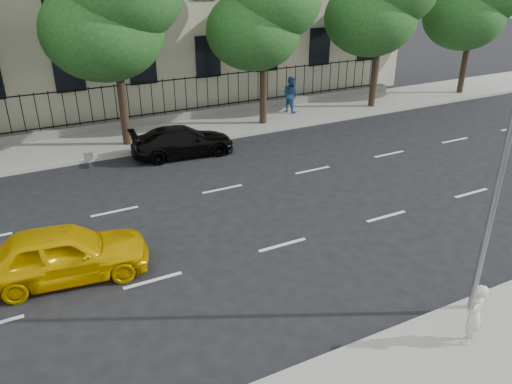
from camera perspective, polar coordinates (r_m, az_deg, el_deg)
ground at (r=13.38m, az=8.47°, el=-10.97°), size 120.00×120.00×0.00m
far_sidewalk at (r=24.80m, az=-10.41°, el=6.56°), size 60.00×4.00×0.15m
lane_markings at (r=16.83m, az=-0.79°, el=-2.52°), size 49.60×4.62×0.01m
iron_fence at (r=26.20m, az=-11.65°, el=8.77°), size 30.00×0.50×2.20m
street_light at (r=11.69m, az=25.51°, el=9.48°), size 0.25×3.32×8.05m
tree_d at (r=24.94m, az=0.79°, el=20.62°), size 5.34×4.94×8.84m
yellow_taxi at (r=14.23m, az=-21.18°, el=-6.56°), size 4.61×2.34×1.50m
black_sedan at (r=21.91m, az=-8.38°, el=5.77°), size 4.57×2.21×1.28m
woman_near at (r=11.99m, az=23.67°, el=-12.69°), size 0.64×0.55×1.48m
pedestrian_far at (r=27.61m, az=3.97°, el=11.07°), size 1.01×1.13×1.92m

